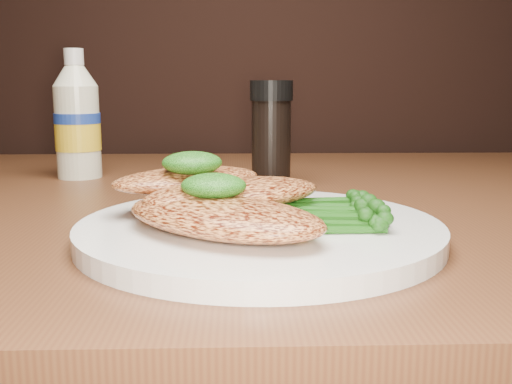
{
  "coord_description": "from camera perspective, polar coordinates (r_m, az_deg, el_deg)",
  "views": [
    {
      "loc": [
        0.09,
        0.38,
        0.88
      ],
      "look_at": [
        0.1,
        0.86,
        0.79
      ],
      "focal_mm": 41.81,
      "sensor_mm": 36.0,
      "label": 1
    }
  ],
  "objects": [
    {
      "name": "pepper_grinder",
      "position": [
        0.75,
        1.47,
        5.64
      ],
      "size": [
        0.06,
        0.06,
        0.13
      ],
      "primitive_type": null,
      "rotation": [
        0.0,
        0.0,
        0.05
      ],
      "color": "black",
      "rests_on": "dining_table"
    },
    {
      "name": "broccolini_bundle",
      "position": [
        0.49,
        5.06,
        -1.51
      ],
      "size": [
        0.14,
        0.11,
        0.02
      ],
      "primitive_type": null,
      "rotation": [
        0.0,
        0.0,
        -0.0
      ],
      "color": "#195111",
      "rests_on": "plate"
    },
    {
      "name": "chicken_front",
      "position": [
        0.45,
        -3.21,
        -2.34
      ],
      "size": [
        0.19,
        0.18,
        0.03
      ],
      "primitive_type": "ellipsoid",
      "rotation": [
        0.0,
        0.0,
        -0.65
      ],
      "color": "#E88E49",
      "rests_on": "plate"
    },
    {
      "name": "mayo_bottle",
      "position": [
        0.84,
        -16.76,
        7.15
      ],
      "size": [
        0.07,
        0.07,
        0.17
      ],
      "primitive_type": null,
      "rotation": [
        0.0,
        0.0,
        -0.12
      ],
      "color": "beige",
      "rests_on": "dining_table"
    },
    {
      "name": "pesto_front",
      "position": [
        0.46,
        -4.08,
        0.6
      ],
      "size": [
        0.06,
        0.06,
        0.02
      ],
      "primitive_type": "ellipsoid",
      "rotation": [
        0.0,
        0.0,
        -0.2
      ],
      "color": "black",
      "rests_on": "chicken_front"
    },
    {
      "name": "pesto_back",
      "position": [
        0.51,
        -6.13,
        2.8
      ],
      "size": [
        0.06,
        0.06,
        0.02
      ],
      "primitive_type": "ellipsoid",
      "rotation": [
        0.0,
        0.0,
        0.23
      ],
      "color": "black",
      "rests_on": "chicken_back"
    },
    {
      "name": "chicken_mid",
      "position": [
        0.49,
        -2.06,
        -0.16
      ],
      "size": [
        0.18,
        0.15,
        0.02
      ],
      "primitive_type": "ellipsoid",
      "rotation": [
        0.0,
        0.0,
        0.51
      ],
      "color": "#E88E49",
      "rests_on": "plate"
    },
    {
      "name": "plate",
      "position": [
        0.49,
        0.35,
        -3.73
      ],
      "size": [
        0.3,
        0.3,
        0.02
      ],
      "primitive_type": "cylinder",
      "color": "white",
      "rests_on": "dining_table"
    },
    {
      "name": "chicken_back",
      "position": [
        0.53,
        -6.56,
        1.2
      ],
      "size": [
        0.15,
        0.13,
        0.02
      ],
      "primitive_type": "ellipsoid",
      "rotation": [
        0.0,
        0.0,
        0.52
      ],
      "color": "#E88E49",
      "rests_on": "plate"
    }
  ]
}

